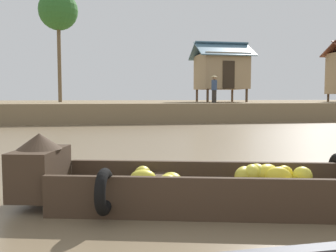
% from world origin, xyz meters
% --- Properties ---
extents(ground_plane, '(300.00, 300.00, 0.00)m').
position_xyz_m(ground_plane, '(0.00, 10.00, 0.00)').
color(ground_plane, '#726047').
extents(riverbank_strip, '(160.00, 20.00, 1.03)m').
position_xyz_m(riverbank_strip, '(0.00, 28.30, 0.52)').
color(riverbank_strip, '#7F6B4C').
rests_on(riverbank_strip, ground).
extents(banana_boat, '(5.47, 2.19, 0.91)m').
position_xyz_m(banana_boat, '(1.37, 4.01, 0.31)').
color(banana_boat, '#3D2D21').
rests_on(banana_boat, ground).
extents(stilt_house_left, '(3.78, 3.63, 4.10)m').
position_xyz_m(stilt_house_left, '(7.87, 24.27, 3.17)').
color(stilt_house_left, '#4C3826').
rests_on(stilt_house_left, riverbank_strip).
extents(palm_tree_near, '(2.52, 2.52, 7.18)m').
position_xyz_m(palm_tree_near, '(-2.95, 24.89, 6.89)').
color(palm_tree_near, brown).
rests_on(palm_tree_near, riverbank_strip).
extents(vendor_person, '(0.44, 0.44, 1.66)m').
position_xyz_m(vendor_person, '(6.38, 21.01, 1.96)').
color(vendor_person, '#332D28').
rests_on(vendor_person, riverbank_strip).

